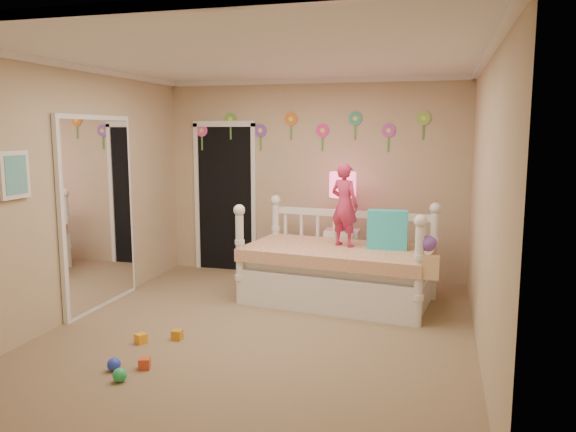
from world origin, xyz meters
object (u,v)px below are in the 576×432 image
(nightstand, at_px, (342,257))
(table_lamp, at_px, (343,192))
(child, at_px, (344,205))
(daybed, at_px, (338,253))

(nightstand, distance_m, table_lamp, 0.83)
(child, xyz_separation_m, nightstand, (-0.13, 0.65, -0.75))
(nightstand, xyz_separation_m, table_lamp, (0.00, 0.00, 0.83))
(daybed, relative_size, nightstand, 2.98)
(child, relative_size, table_lamp, 1.30)
(child, height_order, nightstand, child)
(daybed, height_order, child, child)
(child, distance_m, nightstand, 1.00)
(table_lamp, bearing_deg, daybed, -83.80)
(daybed, xyz_separation_m, nightstand, (-0.08, 0.72, -0.22))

